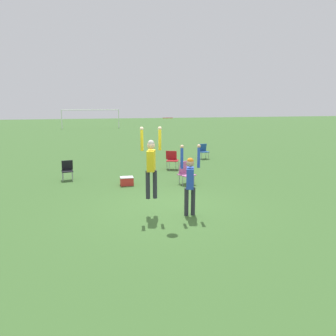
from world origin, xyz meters
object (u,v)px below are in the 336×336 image
Objects in this scene: cooler_box at (127,181)px; camping_chair_3 at (186,171)px; frisbee at (168,118)px; camping_chair_0 at (67,169)px; person_defending at (190,179)px; person_jumping at (151,161)px; camping_chair_1 at (172,158)px; camping_chair_2 at (203,150)px.

camping_chair_3 is at bearing -6.97° from cooler_box.
frisbee is at bearing 43.04° from camping_chair_3.
camping_chair_3 reaches higher than camping_chair_0.
person_defending is at bearing 115.86° from camping_chair_0.
frisbee reaches higher than person_jumping.
person_defending is 2.32× the size of camping_chair_1.
camping_chair_3 is (-2.71, -5.42, -0.01)m from camping_chair_2.
cooler_box is at bearing -143.57° from person_defending.
person_jumping is at bearing 52.55° from camping_chair_2.
person_jumping is 2.42× the size of camping_chair_2.
frisbee is 0.33× the size of camping_chair_2.
camping_chair_1 is at bearing -1.90° from person_jumping.
camping_chair_2 is (2.50, 2.48, -0.02)m from camping_chair_1.
cooler_box is (-1.30, 3.89, -0.90)m from person_defending.
person_defending reaches higher than camping_chair_0.
camping_chair_3 is 1.77× the size of cooler_box.
person_defending reaches higher than cooler_box.
frisbee is (-0.64, -0.03, 1.68)m from person_defending.
person_defending is at bearing 102.53° from camping_chair_1.
frisbee is 6.56m from camping_chair_0.
cooler_box is (-2.30, 0.28, -0.32)m from camping_chair_3.
camping_chair_2 reaches higher than camping_chair_0.
camping_chair_1 is (1.85, 6.58, -2.23)m from frisbee.
person_jumping reaches higher than person_defending.
camping_chair_2 is at bearing -161.05° from camping_chair_0.
person_defending reaches higher than camping_chair_3.
camping_chair_1 is at bearing -173.99° from camping_chair_0.
frisbee is at bearing -69.72° from person_defending.
camping_chair_0 is at bearing -43.98° from camping_chair_3.
person_jumping is 2.30× the size of camping_chair_3.
camping_chair_2 is (4.74, 8.70, -1.05)m from person_jumping.
person_jumping reaches higher than camping_chair_2.
camping_chair_0 is 1.61× the size of cooler_box.
camping_chair_1 is 1.04× the size of camping_chair_2.
camping_chair_1 is (2.24, 6.22, -1.03)m from person_jumping.
camping_chair_1 is at bearing 35.92° from camping_chair_2.
frisbee reaches higher than camping_chair_0.
person_jumping is 2.52× the size of camping_chair_0.
person_defending is at bearing 51.90° from camping_chair_3.
person_jumping is 1.19m from person_defending.
frisbee reaches higher than person_defending.
person_jumping is 4.07× the size of cooler_box.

